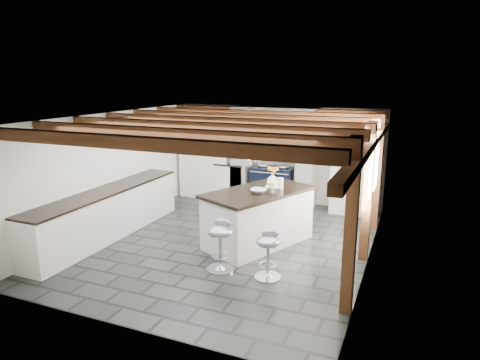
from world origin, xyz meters
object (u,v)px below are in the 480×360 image
at_px(bar_stool_far, 221,239).
at_px(range_cooker, 273,185).
at_px(kitchen_island, 259,217).
at_px(bar_stool_near, 268,249).

bearing_deg(bar_stool_far, range_cooker, 90.51).
xyz_separation_m(range_cooker, bar_stool_far, (0.40, -3.78, 0.05)).
distance_m(range_cooker, kitchen_island, 2.57).
bearing_deg(kitchen_island, bar_stool_near, -40.18).
bearing_deg(range_cooker, kitchen_island, -77.38).
xyz_separation_m(kitchen_island, bar_stool_far, (-0.16, -1.28, -0.00)).
distance_m(kitchen_island, bar_stool_near, 1.39).
bearing_deg(bar_stool_far, bar_stool_near, -3.94).
distance_m(bar_stool_near, bar_stool_far, 0.77).
height_order(bar_stool_near, bar_stool_far, bar_stool_far).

